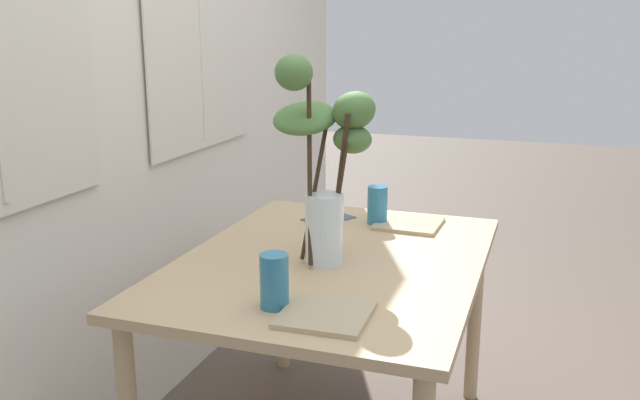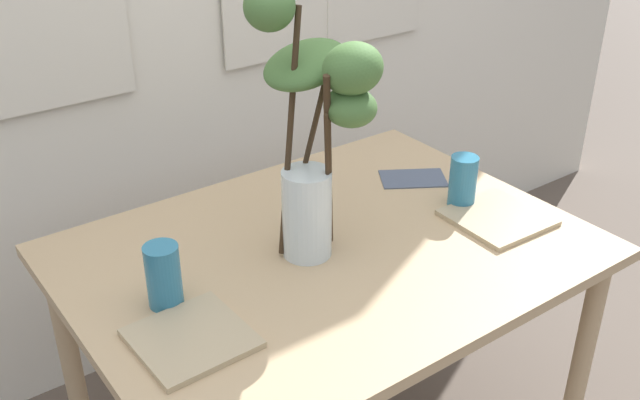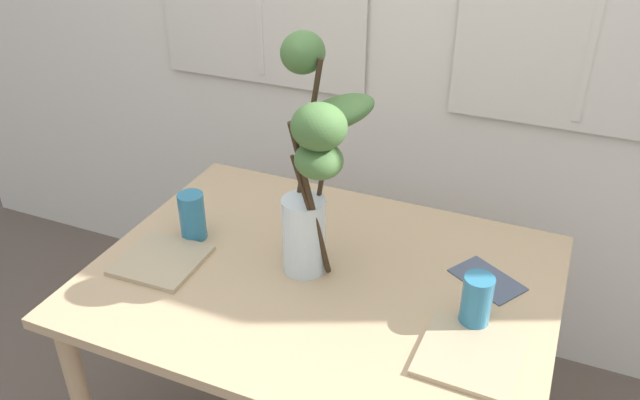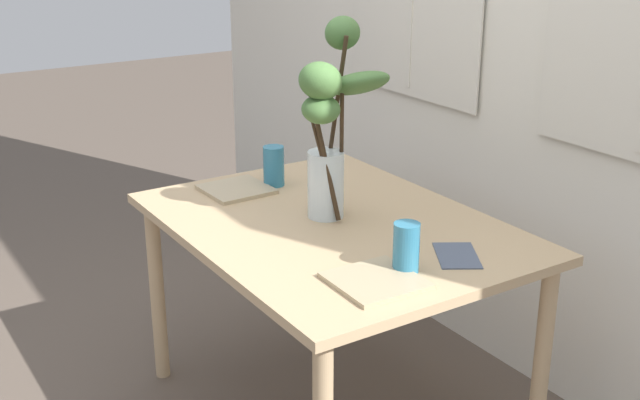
{
  "view_description": "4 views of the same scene",
  "coord_description": "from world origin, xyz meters",
  "px_view_note": "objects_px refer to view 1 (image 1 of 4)",
  "views": [
    {
      "loc": [
        -1.95,
        -0.63,
        1.43
      ],
      "look_at": [
        -0.13,
        -0.0,
        0.94
      ],
      "focal_mm": 38.39,
      "sensor_mm": 36.0,
      "label": 1
    },
    {
      "loc": [
        -0.92,
        -1.22,
        1.68
      ],
      "look_at": [
        -0.0,
        0.03,
        0.84
      ],
      "focal_mm": 41.43,
      "sensor_mm": 36.0,
      "label": 2
    },
    {
      "loc": [
        0.54,
        -1.29,
        1.78
      ],
      "look_at": [
        -0.03,
        0.07,
        0.91
      ],
      "focal_mm": 35.96,
      "sensor_mm": 36.0,
      "label": 3
    },
    {
      "loc": [
        2.01,
        -1.34,
        1.67
      ],
      "look_at": [
        -0.02,
        -0.04,
        0.79
      ],
      "focal_mm": 45.68,
      "sensor_mm": 36.0,
      "label": 4
    }
  ],
  "objects_px": {
    "plate_square_left": "(326,314)",
    "dining_table": "(332,282)",
    "drinking_glass_blue_right": "(377,205)",
    "vase_with_branches": "(325,156)",
    "plate_square_right": "(408,224)",
    "drinking_glass_blue_left": "(274,281)"
  },
  "relations": [
    {
      "from": "drinking_glass_blue_left",
      "to": "drinking_glass_blue_right",
      "type": "distance_m",
      "value": 0.84
    },
    {
      "from": "vase_with_branches",
      "to": "plate_square_right",
      "type": "relative_size",
      "value": 2.83
    },
    {
      "from": "vase_with_branches",
      "to": "plate_square_right",
      "type": "xyz_separation_m",
      "value": [
        0.46,
        -0.17,
        -0.32
      ]
    },
    {
      "from": "drinking_glass_blue_right",
      "to": "plate_square_left",
      "type": "height_order",
      "value": "drinking_glass_blue_right"
    },
    {
      "from": "vase_with_branches",
      "to": "plate_square_right",
      "type": "distance_m",
      "value": 0.59
    },
    {
      "from": "plate_square_right",
      "to": "vase_with_branches",
      "type": "bearing_deg",
      "value": 159.71
    },
    {
      "from": "plate_square_left",
      "to": "vase_with_branches",
      "type": "bearing_deg",
      "value": 18.96
    },
    {
      "from": "dining_table",
      "to": "drinking_glass_blue_left",
      "type": "bearing_deg",
      "value": 177.03
    },
    {
      "from": "plate_square_left",
      "to": "drinking_glass_blue_left",
      "type": "bearing_deg",
      "value": 83.88
    },
    {
      "from": "vase_with_branches",
      "to": "plate_square_left",
      "type": "distance_m",
      "value": 0.54
    },
    {
      "from": "dining_table",
      "to": "vase_with_branches",
      "type": "height_order",
      "value": "vase_with_branches"
    },
    {
      "from": "dining_table",
      "to": "drinking_glass_blue_right",
      "type": "height_order",
      "value": "drinking_glass_blue_right"
    },
    {
      "from": "vase_with_branches",
      "to": "drinking_glass_blue_right",
      "type": "relative_size",
      "value": 4.58
    },
    {
      "from": "drinking_glass_blue_left",
      "to": "drinking_glass_blue_right",
      "type": "relative_size",
      "value": 1.02
    },
    {
      "from": "plate_square_left",
      "to": "plate_square_right",
      "type": "relative_size",
      "value": 0.96
    },
    {
      "from": "dining_table",
      "to": "plate_square_left",
      "type": "xyz_separation_m",
      "value": [
        -0.43,
        -0.12,
        0.09
      ]
    },
    {
      "from": "plate_square_left",
      "to": "dining_table",
      "type": "bearing_deg",
      "value": 15.79
    },
    {
      "from": "dining_table",
      "to": "drinking_glass_blue_right",
      "type": "bearing_deg",
      "value": -5.28
    },
    {
      "from": "drinking_glass_blue_left",
      "to": "plate_square_right",
      "type": "height_order",
      "value": "drinking_glass_blue_left"
    },
    {
      "from": "vase_with_branches",
      "to": "drinking_glass_blue_left",
      "type": "bearing_deg",
      "value": 179.36
    },
    {
      "from": "dining_table",
      "to": "plate_square_left",
      "type": "distance_m",
      "value": 0.46
    },
    {
      "from": "plate_square_right",
      "to": "drinking_glass_blue_right",
      "type": "bearing_deg",
      "value": 98.48
    }
  ]
}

